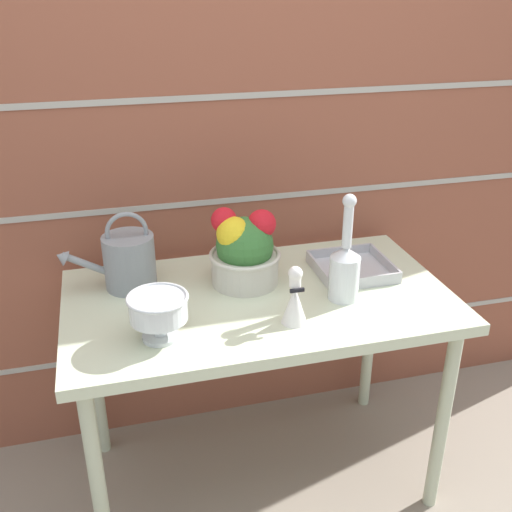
{
  "coord_description": "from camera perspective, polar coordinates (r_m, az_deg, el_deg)",
  "views": [
    {
      "loc": [
        -0.42,
        -1.57,
        1.64
      ],
      "look_at": [
        0.0,
        0.03,
        0.86
      ],
      "focal_mm": 42.0,
      "sensor_mm": 36.0,
      "label": 1
    }
  ],
  "objects": [
    {
      "name": "patio_table",
      "position": [
        1.9,
        0.26,
        -5.81
      ],
      "size": [
        1.19,
        0.67,
        0.74
      ],
      "color": "beige",
      "rests_on": "ground_plane"
    },
    {
      "name": "glass_decanter",
      "position": [
        1.81,
        8.46,
        -1.05
      ],
      "size": [
        0.09,
        0.09,
        0.34
      ],
      "color": "silver",
      "rests_on": "patio_table"
    },
    {
      "name": "watering_can",
      "position": [
        1.91,
        -12.1,
        -0.39
      ],
      "size": [
        0.31,
        0.16,
        0.25
      ],
      "color": "gray",
      "rests_on": "patio_table"
    },
    {
      "name": "wire_tray",
      "position": [
        2.02,
        9.13,
        -1.23
      ],
      "size": [
        0.24,
        0.24,
        0.04
      ],
      "color": "#B7B7BC",
      "rests_on": "patio_table"
    },
    {
      "name": "ground_plane",
      "position": [
        2.31,
        0.22,
        -20.01
      ],
      "size": [
        12.0,
        12.0,
        0.0
      ],
      "primitive_type": "plane",
      "color": "gray"
    },
    {
      "name": "figurine_vase",
      "position": [
        1.69,
        3.7,
        -4.22
      ],
      "size": [
        0.07,
        0.07,
        0.18
      ],
      "color": "white",
      "rests_on": "patio_table"
    },
    {
      "name": "crystal_pedestal_bowl",
      "position": [
        1.63,
        -9.29,
        -5.06
      ],
      "size": [
        0.17,
        0.17,
        0.13
      ],
      "color": "silver",
      "rests_on": "patio_table"
    },
    {
      "name": "brick_wall",
      "position": [
        2.1,
        -2.73,
        10.31
      ],
      "size": [
        3.6,
        0.08,
        2.2
      ],
      "color": "brown",
      "rests_on": "ground_plane"
    },
    {
      "name": "flower_planter",
      "position": [
        1.89,
        -1.16,
        0.54
      ],
      "size": [
        0.23,
        0.23,
        0.25
      ],
      "color": "beige",
      "rests_on": "patio_table"
    }
  ]
}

